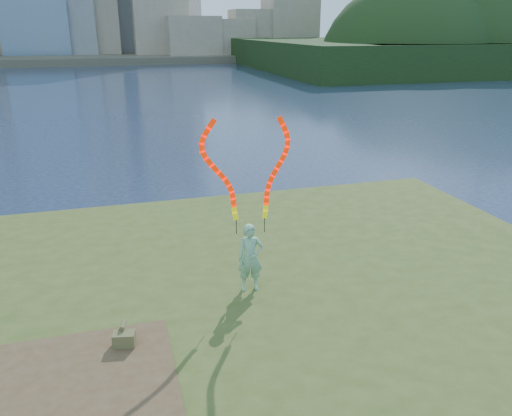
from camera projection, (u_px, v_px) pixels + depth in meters
name	position (u px, v px, depth m)	size (l,w,h in m)	color
ground	(186.00, 307.00, 11.08)	(320.00, 320.00, 0.00)	#192640
grassy_knoll	(204.00, 355.00, 8.89)	(20.00, 18.00, 0.80)	#384719
dirt_patch	(67.00, 391.00, 7.34)	(3.20, 3.00, 0.02)	#47331E
far_shore	(111.00, 55.00, 96.55)	(320.00, 40.00, 1.20)	#4E4939
wooded_hill	(495.00, 64.00, 80.79)	(78.00, 50.00, 63.00)	black
woman_with_ribbons	(250.00, 222.00, 9.75)	(1.95, 0.42, 3.82)	#166B33
canvas_bag	(124.00, 338.00, 8.36)	(0.40, 0.45, 0.34)	brown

